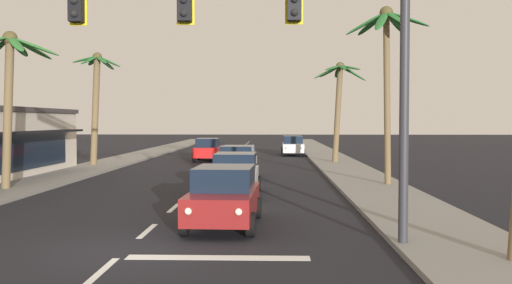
# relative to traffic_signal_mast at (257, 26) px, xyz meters

# --- Properties ---
(ground_plane) EXTENTS (220.00, 220.00, 0.00)m
(ground_plane) POSITION_rel_traffic_signal_mast_xyz_m (-3.02, -0.44, -5.17)
(ground_plane) COLOR black
(sidewalk_right) EXTENTS (3.20, 110.00, 0.14)m
(sidewalk_right) POSITION_rel_traffic_signal_mast_xyz_m (4.78, 19.56, -5.10)
(sidewalk_right) COLOR gray
(sidewalk_right) RESTS_ON ground
(sidewalk_left) EXTENTS (3.20, 110.00, 0.14)m
(sidewalk_left) POSITION_rel_traffic_signal_mast_xyz_m (-10.82, 19.56, -5.10)
(sidewalk_left) COLOR gray
(sidewalk_left) RESTS_ON ground
(lane_markings) EXTENTS (4.28, 87.44, 0.01)m
(lane_markings) POSITION_rel_traffic_signal_mast_xyz_m (-2.58, 19.22, -5.17)
(lane_markings) COLOR silver
(lane_markings) RESTS_ON ground
(traffic_signal_mast) EXTENTS (10.30, 0.41, 7.32)m
(traffic_signal_mast) POSITION_rel_traffic_signal_mast_xyz_m (0.00, 0.00, 0.00)
(traffic_signal_mast) COLOR #2D2D33
(traffic_signal_mast) RESTS_ON ground
(sedan_lead_at_stop_bar) EXTENTS (2.06, 4.49, 1.68)m
(sedan_lead_at_stop_bar) POSITION_rel_traffic_signal_mast_xyz_m (-1.01, 2.70, -4.32)
(sedan_lead_at_stop_bar) COLOR maroon
(sedan_lead_at_stop_bar) RESTS_ON ground
(sedan_third_in_queue) EXTENTS (1.96, 4.46, 1.68)m
(sedan_third_in_queue) POSITION_rel_traffic_signal_mast_xyz_m (-1.14, 9.42, -4.32)
(sedan_third_in_queue) COLOR silver
(sedan_third_in_queue) RESTS_ON ground
(sedan_fifth_in_queue) EXTENTS (2.07, 4.50, 1.68)m
(sedan_fifth_in_queue) POSITION_rel_traffic_signal_mast_xyz_m (-1.47, 16.14, -4.32)
(sedan_fifth_in_queue) COLOR silver
(sedan_fifth_in_queue) RESTS_ON ground
(sedan_oncoming_far) EXTENTS (1.97, 4.46, 1.68)m
(sedan_oncoming_far) POSITION_rel_traffic_signal_mast_xyz_m (-4.46, 28.79, -4.32)
(sedan_oncoming_far) COLOR red
(sedan_oncoming_far) RESTS_ON ground
(sedan_parked_nearest_kerb) EXTENTS (1.96, 4.46, 1.68)m
(sedan_parked_nearest_kerb) POSITION_rel_traffic_signal_mast_xyz_m (2.08, 35.54, -4.32)
(sedan_parked_nearest_kerb) COLOR silver
(sedan_parked_nearest_kerb) RESTS_ON ground
(palm_left_second) EXTENTS (3.88, 4.01, 6.72)m
(palm_left_second) POSITION_rel_traffic_signal_mast_xyz_m (-10.65, 10.21, -0.29)
(palm_left_second) COLOR brown
(palm_left_second) RESTS_ON ground
(palm_left_third) EXTENTS (3.07, 2.80, 7.39)m
(palm_left_third) POSITION_rel_traffic_signal_mast_xyz_m (-11.06, 23.18, -0.38)
(palm_left_third) COLOR brown
(palm_left_third) RESTS_ON ground
(palm_right_second) EXTENTS (3.74, 3.46, 8.07)m
(palm_right_second) POSITION_rel_traffic_signal_mast_xyz_m (5.44, 12.33, 0.81)
(palm_right_second) COLOR brown
(palm_right_second) RESTS_ON ground
(palm_right_third) EXTENTS (3.65, 3.95, 7.04)m
(palm_right_third) POSITION_rel_traffic_signal_mast_xyz_m (4.92, 26.25, -0.17)
(palm_right_third) COLOR brown
(palm_right_third) RESTS_ON ground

